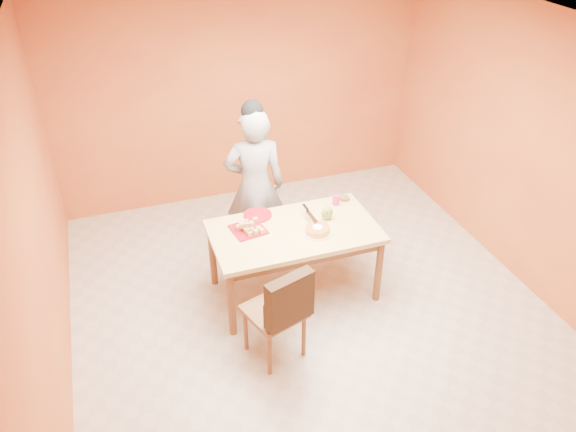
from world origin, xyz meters
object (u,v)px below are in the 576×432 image
object	(u,v)px
sponge_cake	(317,230)
egg_ornament	(327,213)
person	(255,186)
dining_chair	(275,310)
checker_tin	(345,198)
red_dinner_plate	(258,215)
magenta_glass	(336,200)
pastry_platter	(248,229)
dining_table	(294,238)

from	to	relation	value
sponge_cake	egg_ornament	distance (m)	0.26
person	sponge_cake	distance (m)	0.94
dining_chair	sponge_cake	xyz separation A→B (m)	(0.63, 0.63, 0.28)
person	checker_tin	distance (m)	0.94
person	red_dinner_plate	bearing A→B (deg)	87.87
egg_ornament	red_dinner_plate	bearing A→B (deg)	166.99
red_dinner_plate	sponge_cake	bearing A→B (deg)	-46.75
person	red_dinner_plate	distance (m)	0.41
magenta_glass	checker_tin	xyz separation A→B (m)	(0.12, 0.06, -0.04)
pastry_platter	red_dinner_plate	size ratio (longest dim) A/B	1.06
person	checker_tin	world-z (taller)	person
egg_ornament	checker_tin	distance (m)	0.43
dining_table	checker_tin	xyz separation A→B (m)	(0.68, 0.35, 0.11)
pastry_platter	red_dinner_plate	bearing A→B (deg)	54.07
person	sponge_cake	world-z (taller)	person
dining_table	checker_tin	bearing A→B (deg)	27.24
person	pastry_platter	bearing A→B (deg)	78.55
dining_chair	egg_ornament	size ratio (longest dim) A/B	6.81
dining_table	magenta_glass	world-z (taller)	magenta_glass
pastry_platter	red_dinner_plate	world-z (taller)	same
magenta_glass	red_dinner_plate	bearing A→B (deg)	176.13
pastry_platter	magenta_glass	xyz separation A→B (m)	(0.98, 0.16, 0.04)
dining_table	checker_tin	world-z (taller)	checker_tin
dining_chair	person	distance (m)	1.56
egg_ornament	checker_tin	world-z (taller)	egg_ornament
pastry_platter	red_dinner_plate	distance (m)	0.27
dining_chair	pastry_platter	distance (m)	0.93
person	pastry_platter	distance (m)	0.66
dining_table	pastry_platter	distance (m)	0.45
dining_table	magenta_glass	size ratio (longest dim) A/B	15.57
egg_ornament	magenta_glass	bearing A→B (deg)	61.36
magenta_glass	checker_tin	world-z (taller)	magenta_glass
magenta_glass	checker_tin	distance (m)	0.14
sponge_cake	egg_ornament	size ratio (longest dim) A/B	1.61
pastry_platter	sponge_cake	world-z (taller)	sponge_cake
person	red_dinner_plate	size ratio (longest dim) A/B	6.13
dining_chair	egg_ornament	xyz separation A→B (m)	(0.81, 0.82, 0.32)
person	red_dinner_plate	xyz separation A→B (m)	(-0.09, -0.39, -0.10)
dining_chair	pastry_platter	size ratio (longest dim) A/B	3.30
dining_table	red_dinner_plate	world-z (taller)	red_dinner_plate
red_dinner_plate	magenta_glass	distance (m)	0.82
dining_chair	magenta_glass	bearing A→B (deg)	28.49
dining_table	sponge_cake	distance (m)	0.26
sponge_cake	pastry_platter	bearing A→B (deg)	156.80
egg_ornament	checker_tin	xyz separation A→B (m)	(0.31, 0.28, -0.06)
pastry_platter	dining_table	bearing A→B (deg)	-17.54
dining_table	red_dinner_plate	distance (m)	0.45
dining_table	red_dinner_plate	size ratio (longest dim) A/B	5.65
checker_tin	egg_ornament	bearing A→B (deg)	-137.89
dining_table	egg_ornament	bearing A→B (deg)	10.17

